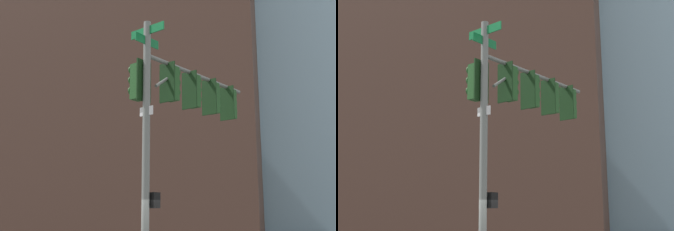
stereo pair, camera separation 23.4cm
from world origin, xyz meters
TOP-DOWN VIEW (x-y plane):
  - signal_pole_assembly at (-0.77, -1.46)m, footprint 2.79×4.78m
  - building_glass_tower at (-10.02, -54.00)m, footprint 30.32×23.27m

SIDE VIEW (x-z plane):
  - signal_pole_assembly at x=-0.77m, z-range 1.57..8.92m
  - building_glass_tower at x=-10.02m, z-range 0.00..59.19m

